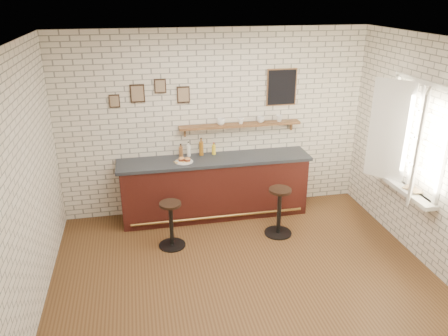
{
  "coord_description": "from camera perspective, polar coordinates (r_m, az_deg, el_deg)",
  "views": [
    {
      "loc": [
        -1.23,
        -4.72,
        3.51
      ],
      "look_at": [
        -0.08,
        0.9,
        1.16
      ],
      "focal_mm": 35.0,
      "sensor_mm": 36.0,
      "label": 1
    }
  ],
  "objects": [
    {
      "name": "shelf_cup_c",
      "position": [
        7.18,
        4.81,
        6.31
      ],
      "size": [
        0.15,
        0.15,
        0.1
      ],
      "primitive_type": "imported",
      "rotation": [
        0.0,
        0.0,
        1.39
      ],
      "color": "white",
      "rests_on": "wall_shelf"
    },
    {
      "name": "book_lower",
      "position": [
        6.56,
        23.02,
        -2.71
      ],
      "size": [
        0.25,
        0.27,
        0.02
      ],
      "primitive_type": "imported",
      "rotation": [
        0.0,
        0.0,
        0.51
      ],
      "color": "tan",
      "rests_on": "window_sill"
    },
    {
      "name": "shelf_cup_a",
      "position": [
        7.03,
        -0.42,
        6.06
      ],
      "size": [
        0.17,
        0.17,
        0.1
      ],
      "primitive_type": "imported",
      "rotation": [
        0.0,
        0.0,
        0.38
      ],
      "color": "white",
      "rests_on": "wall_shelf"
    },
    {
      "name": "bitters_bottle_white",
      "position": [
        7.07,
        -4.64,
        2.32
      ],
      "size": [
        0.06,
        0.06,
        0.24
      ],
      "color": "white",
      "rests_on": "bar_counter"
    },
    {
      "name": "potato_chips",
      "position": [
        6.86,
        -5.42,
        0.88
      ],
      "size": [
        0.26,
        0.19,
        0.0
      ],
      "color": "gold",
      "rests_on": "sandwich_plate"
    },
    {
      "name": "wall_shelf",
      "position": [
        7.11,
        2.14,
        5.63
      ],
      "size": [
        2.0,
        0.18,
        0.18
      ],
      "color": "brown",
      "rests_on": "ground"
    },
    {
      "name": "bar_stool_left",
      "position": [
        6.41,
        -6.91,
        -7.16
      ],
      "size": [
        0.39,
        0.39,
        0.71
      ],
      "color": "black",
      "rests_on": "ground"
    },
    {
      "name": "bitters_bottle_amber",
      "position": [
        7.09,
        -2.98,
        2.61
      ],
      "size": [
        0.07,
        0.07,
        0.3
      ],
      "color": "#965C18",
      "rests_on": "bar_counter"
    },
    {
      "name": "bitters_bottle_brown",
      "position": [
        7.06,
        -5.65,
        2.16
      ],
      "size": [
        0.07,
        0.07,
        0.22
      ],
      "color": "brown",
      "rests_on": "bar_counter"
    },
    {
      "name": "condiment_bottle_yellow",
      "position": [
        7.14,
        -1.34,
        2.45
      ],
      "size": [
        0.06,
        0.06,
        0.2
      ],
      "color": "yellow",
      "rests_on": "bar_counter"
    },
    {
      "name": "window_sill",
      "position": [
        6.72,
        22.27,
        -2.38
      ],
      "size": [
        0.2,
        1.35,
        0.06
      ],
      "color": "white",
      "rests_on": "ground"
    },
    {
      "name": "casement_window",
      "position": [
        6.44,
        22.92,
        3.67
      ],
      "size": [
        0.4,
        1.3,
        1.56
      ],
      "color": "white",
      "rests_on": "ground"
    },
    {
      "name": "back_wall_decor",
      "position": [
        7.01,
        0.65,
        10.18
      ],
      "size": [
        2.96,
        0.02,
        0.56
      ],
      "color": "black",
      "rests_on": "ground"
    },
    {
      "name": "ciabatta_sandwich",
      "position": [
        6.85,
        -5.2,
        1.14
      ],
      "size": [
        0.21,
        0.15,
        0.07
      ],
      "color": "tan",
      "rests_on": "sandwich_plate"
    },
    {
      "name": "book_upper",
      "position": [
        6.53,
        23.22,
        -2.7
      ],
      "size": [
        0.17,
        0.22,
        0.02
      ],
      "primitive_type": "imported",
      "rotation": [
        0.0,
        0.0,
        -0.1
      ],
      "color": "tan",
      "rests_on": "book_lower"
    },
    {
      "name": "sandwich_plate",
      "position": [
        6.86,
        -5.26,
        0.84
      ],
      "size": [
        0.28,
        0.28,
        0.01
      ],
      "primitive_type": "cylinder",
      "color": "white",
      "rests_on": "bar_counter"
    },
    {
      "name": "shelf_cup_b",
      "position": [
        7.1,
        2.21,
        6.14
      ],
      "size": [
        0.13,
        0.13,
        0.09
      ],
      "primitive_type": "imported",
      "rotation": [
        0.0,
        0.0,
        1.04
      ],
      "color": "white",
      "rests_on": "wall_shelf"
    },
    {
      "name": "bar_counter",
      "position": [
        7.18,
        -1.2,
        -2.49
      ],
      "size": [
        3.1,
        0.65,
        1.01
      ],
      "color": "#411611",
      "rests_on": "ground"
    },
    {
      "name": "ground",
      "position": [
        6.01,
        2.5,
        -13.53
      ],
      "size": [
        5.0,
        5.0,
        0.0
      ],
      "primitive_type": "plane",
      "color": "brown",
      "rests_on": "ground"
    },
    {
      "name": "shelf_cup_d",
      "position": [
        7.27,
        7.24,
        6.44
      ],
      "size": [
        0.12,
        0.12,
        0.1
      ],
      "primitive_type": "imported",
      "rotation": [
        0.0,
        0.0,
        0.08
      ],
      "color": "white",
      "rests_on": "wall_shelf"
    },
    {
      "name": "bar_stool_right",
      "position": [
        6.71,
        7.21,
        -5.47
      ],
      "size": [
        0.42,
        0.42,
        0.76
      ],
      "color": "black",
      "rests_on": "ground"
    }
  ]
}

